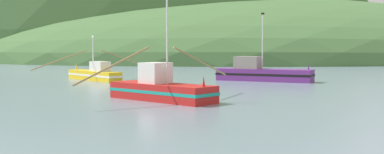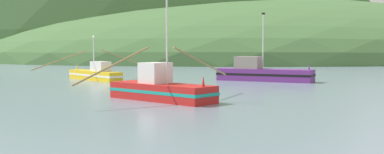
{
  "view_description": "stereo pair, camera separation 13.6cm",
  "coord_description": "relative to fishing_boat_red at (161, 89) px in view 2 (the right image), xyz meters",
  "views": [
    {
      "loc": [
        -9.92,
        -6.44,
        3.68
      ],
      "look_at": [
        -2.71,
        28.33,
        1.4
      ],
      "focal_mm": 44.16,
      "sensor_mm": 36.0,
      "label": 1
    },
    {
      "loc": [
        -9.78,
        -6.47,
        3.68
      ],
      "look_at": [
        -2.71,
        28.33,
        1.4
      ],
      "focal_mm": 44.16,
      "sensor_mm": 36.0,
      "label": 2
    }
  ],
  "objects": [
    {
      "name": "fishing_boat_yellow",
      "position": [
        -4.41,
        20.71,
        -0.08
      ],
      "size": [
        12.49,
        8.8,
        4.9
      ],
      "rotation": [
        0.0,
        0.0,
        2.08
      ],
      "color": "gold",
      "rests_on": "ground"
    },
    {
      "name": "hill_mid_left",
      "position": [
        12.81,
        142.99,
        -0.78
      ],
      "size": [
        177.02,
        141.61,
        108.22
      ],
      "primitive_type": "ellipsoid",
      "color": "#47703D",
      "rests_on": "ground"
    },
    {
      "name": "fishing_boat_purple",
      "position": [
        13.14,
        15.98,
        0.1
      ],
      "size": [
        9.64,
        8.21,
        7.31
      ],
      "rotation": [
        0.0,
        0.0,
        5.62
      ],
      "color": "#6B2D84",
      "rests_on": "ground"
    },
    {
      "name": "hill_far_right",
      "position": [
        47.21,
        122.87,
        -0.78
      ],
      "size": [
        188.26,
        150.61,
        38.32
      ],
      "primitive_type": "ellipsoid",
      "color": "#47703D",
      "rests_on": "ground"
    },
    {
      "name": "fishing_boat_red",
      "position": [
        0.0,
        0.0,
        0.0
      ],
      "size": [
        11.55,
        8.58,
        7.2
      ],
      "rotation": [
        0.0,
        0.0,
        5.35
      ],
      "color": "red",
      "rests_on": "ground"
    }
  ]
}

